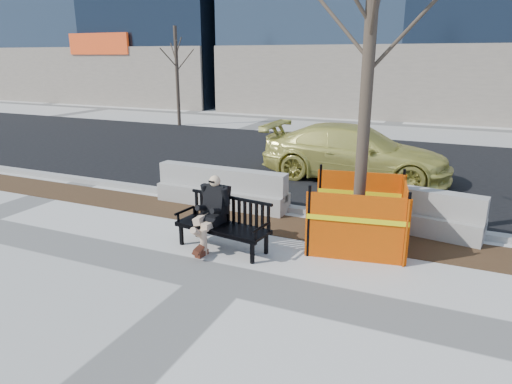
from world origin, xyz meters
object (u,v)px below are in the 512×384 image
Objects in this scene: tree_fence at (356,243)px; jersey_barrier_left at (222,205)px; bench at (223,249)px; seated_man at (214,245)px; sedan at (353,179)px; jersey_barrier_right at (398,228)px.

jersey_barrier_left is at bearing 163.92° from tree_fence.
jersey_barrier_left is (-1.22, 2.26, 0.00)m from bench.
bench reaches higher than jersey_barrier_left.
tree_fence is at bearing 33.83° from seated_man.
bench is 0.34× the size of sedan.
jersey_barrier_left is at bearing -168.82° from jersey_barrier_right.
sedan is at bearing 84.75° from seated_man.
tree_fence is 4.84m from sedan.
tree_fence is 1.23× the size of sedan.
tree_fence reaches higher than bench.
bench is 3.71m from jersey_barrier_right.
jersey_barrier_left is 4.04m from jersey_barrier_right.
bench is 0.28× the size of tree_fence.
jersey_barrier_right is (0.63, 1.13, 0.00)m from tree_fence.
seated_man is at bearing -153.76° from tree_fence.
sedan is 1.64× the size of jersey_barrier_left.
jersey_barrier_left is 1.02× the size of jersey_barrier_right.
jersey_barrier_right is at bearing 2.78° from jersey_barrier_left.
tree_fence reaches higher than seated_man.
bench is at bearing -130.42° from jersey_barrier_right.
tree_fence is 1.30m from jersey_barrier_right.
sedan reaches higher than jersey_barrier_left.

